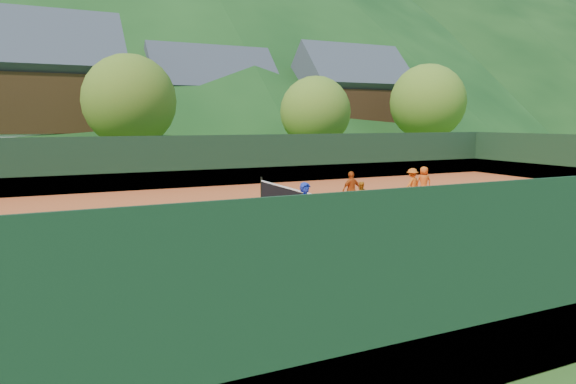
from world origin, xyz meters
name	(u,v)px	position (x,y,z in m)	size (l,w,h in m)	color
ground	(321,221)	(0.00, 0.00, 0.00)	(400.00, 400.00, 0.00)	#2B5119
clay_court	(321,221)	(0.00, 0.00, 0.01)	(40.00, 24.00, 0.02)	#CA4C20
coach	(306,212)	(-2.08, -2.78, 0.97)	(0.69, 0.45, 1.89)	#192BA8
student_a	(360,197)	(2.48, 1.01, 0.66)	(0.62, 0.48, 1.28)	orange
student_b	(351,190)	(2.56, 1.86, 0.84)	(0.96, 0.40, 1.64)	#D34F12
student_c	(424,182)	(7.58, 3.07, 0.80)	(0.77, 0.50, 1.57)	#E95714
student_d	(412,184)	(6.60, 2.75, 0.79)	(1.00, 0.57, 1.54)	orange
tennis_ball_0	(113,307)	(-8.38, -6.41, 0.05)	(0.07, 0.07, 0.07)	#CBDD24
tennis_ball_1	(80,267)	(-8.82, -3.02, 0.05)	(0.07, 0.07, 0.07)	#CBDD24
tennis_ball_3	(478,220)	(5.50, -2.60, 0.05)	(0.07, 0.07, 0.07)	#CBDD24
tennis_ball_4	(146,288)	(-7.56, -5.42, 0.05)	(0.07, 0.07, 0.07)	#CBDD24
tennis_ball_5	(166,265)	(-6.75, -3.80, 0.05)	(0.07, 0.07, 0.07)	#CBDD24
tennis_ball_6	(347,226)	(0.25, -1.52, 0.05)	(0.07, 0.07, 0.07)	#CBDD24
tennis_ball_7	(227,252)	(-4.84, -3.15, 0.05)	(0.07, 0.07, 0.07)	#CBDD24
tennis_ball_8	(516,238)	(4.29, -5.41, 0.05)	(0.07, 0.07, 0.07)	#CBDD24
tennis_ball_9	(474,240)	(2.76, -5.13, 0.05)	(0.07, 0.07, 0.07)	#CBDD24
tennis_ball_10	(74,273)	(-8.99, -3.53, 0.05)	(0.07, 0.07, 0.07)	#CBDD24
tennis_ball_12	(276,252)	(-3.57, -3.76, 0.05)	(0.07, 0.07, 0.07)	#CBDD24
tennis_ball_13	(107,342)	(-8.69, -8.11, 0.05)	(0.07, 0.07, 0.07)	#CBDD24
tennis_ball_14	(232,254)	(-4.77, -3.38, 0.05)	(0.07, 0.07, 0.07)	#CBDD24
tennis_ball_15	(425,214)	(4.39, -0.83, 0.05)	(0.07, 0.07, 0.07)	#CBDD24
tennis_ball_16	(85,278)	(-8.76, -4.04, 0.05)	(0.07, 0.07, 0.07)	#CBDD24
tennis_ball_17	(223,323)	(-6.62, -8.14, 0.05)	(0.07, 0.07, 0.07)	#CBDD24
tennis_ball_18	(466,262)	(0.66, -6.91, 0.05)	(0.07, 0.07, 0.07)	#CBDD24
tennis_ball_19	(463,230)	(3.63, -3.74, 0.05)	(0.07, 0.07, 0.07)	#CBDD24
tennis_ball_20	(136,263)	(-7.42, -3.18, 0.05)	(0.07, 0.07, 0.07)	#CBDD24
tennis_ball_21	(231,250)	(-4.68, -2.99, 0.05)	(0.07, 0.07, 0.07)	#CBDD24
tennis_ball_22	(444,256)	(0.52, -6.23, 0.05)	(0.07, 0.07, 0.07)	#CBDD24
tennis_ball_23	(159,275)	(-7.10, -4.59, 0.05)	(0.07, 0.07, 0.07)	#CBDD24
tennis_ball_24	(182,308)	(-7.12, -7.07, 0.05)	(0.07, 0.07, 0.07)	#CBDD24
tennis_ball_25	(363,264)	(-1.95, -5.88, 0.05)	(0.07, 0.07, 0.07)	#CBDD24
tennis_ball_26	(539,273)	(1.57, -8.48, 0.05)	(0.07, 0.07, 0.07)	#CBDD24
court_lines	(321,221)	(0.00, 0.00, 0.02)	(23.83, 11.03, 0.00)	silver
tennis_net	(321,208)	(0.00, 0.00, 0.52)	(0.10, 12.07, 1.10)	black
perimeter_fence	(321,189)	(0.00, 0.00, 1.27)	(40.40, 24.24, 3.00)	black
ball_hopper	(133,239)	(-7.51, -3.42, 0.77)	(0.57, 0.57, 1.00)	black
chalet_left	(35,98)	(-10.00, 30.00, 5.65)	(13.80, 9.93, 12.92)	beige
chalet_mid	(211,109)	(6.00, 34.00, 4.99)	(12.65, 8.82, 11.45)	beige
chalet_right	(349,107)	(20.00, 30.00, 5.26)	(11.50, 8.82, 11.91)	beige
tree_b	(130,101)	(-4.00, 20.00, 5.19)	(6.40, 6.40, 8.40)	#3C2618
tree_c	(316,112)	(10.00, 19.00, 4.54)	(5.60, 5.60, 7.35)	#3C2718
tree_d	(427,102)	(22.00, 20.00, 5.52)	(6.80, 6.80, 8.93)	#412B1A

